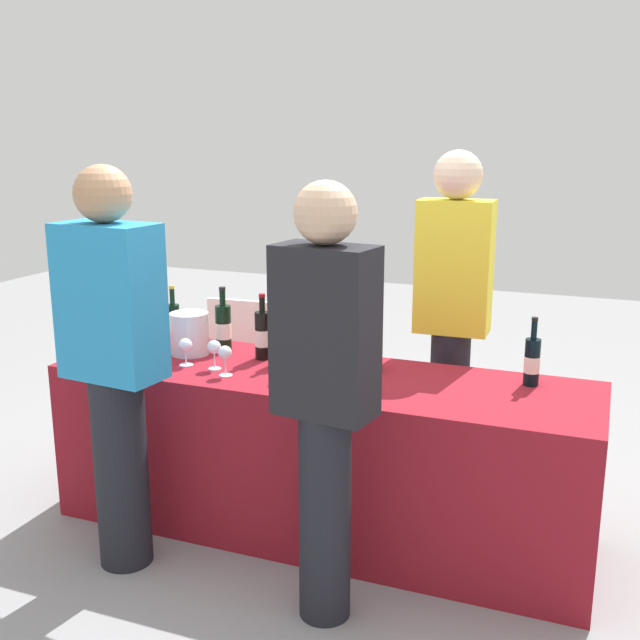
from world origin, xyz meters
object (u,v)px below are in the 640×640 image
(wine_bottle_3, at_px, (282,342))
(wine_glass_2, at_px, (225,354))
(wine_bottle_4, at_px, (314,341))
(wine_glass_3, at_px, (284,362))
(wine_glass_1, at_px, (214,348))
(wine_glass_4, at_px, (313,362))
(ice_bucket, at_px, (190,333))
(server_pouring, at_px, (452,310))
(wine_bottle_1, at_px, (223,327))
(guest_1, at_px, (325,389))
(wine_bottle_5, at_px, (375,345))
(guest_0, at_px, (114,358))
(wine_glass_5, at_px, (361,369))
(wine_bottle_6, at_px, (532,361))
(menu_board, at_px, (245,371))
(wine_glass_0, at_px, (185,347))
(wine_bottle_0, at_px, (173,325))
(wine_bottle_2, at_px, (263,335))

(wine_bottle_3, height_order, wine_glass_2, wine_bottle_3)
(wine_bottle_4, distance_m, wine_glass_3, 0.29)
(wine_glass_1, relative_size, wine_glass_4, 1.01)
(ice_bucket, height_order, server_pouring, server_pouring)
(wine_bottle_1, bearing_deg, guest_1, -43.12)
(wine_bottle_5, relative_size, guest_0, 0.18)
(wine_glass_3, bearing_deg, wine_glass_5, 2.71)
(wine_bottle_6, height_order, wine_glass_5, wine_bottle_6)
(wine_bottle_6, bearing_deg, menu_board, 158.97)
(wine_bottle_4, height_order, server_pouring, server_pouring)
(wine_glass_0, xyz_separation_m, menu_board, (-0.19, 0.96, -0.42))
(wine_glass_3, xyz_separation_m, wine_glass_5, (0.35, 0.02, 0.00))
(wine_glass_3, height_order, wine_glass_4, wine_glass_4)
(wine_bottle_4, distance_m, wine_glass_2, 0.43)
(wine_glass_2, bearing_deg, guest_0, -127.12)
(wine_glass_1, height_order, guest_0, guest_0)
(wine_bottle_5, height_order, wine_glass_3, wine_bottle_5)
(wine_bottle_1, height_order, wine_glass_1, wine_bottle_1)
(wine_bottle_1, xyz_separation_m, wine_glass_2, (0.20, -0.36, -0.02))
(wine_bottle_0, height_order, wine_glass_4, wine_bottle_0)
(wine_bottle_6, xyz_separation_m, menu_board, (-1.72, 0.66, -0.44))
(wine_bottle_6, bearing_deg, wine_glass_0, -169.14)
(menu_board, bearing_deg, wine_bottle_5, -37.83)
(wine_bottle_3, xyz_separation_m, guest_0, (-0.46, -0.66, 0.05))
(wine_bottle_6, bearing_deg, wine_bottle_5, -176.98)
(guest_1, bearing_deg, wine_glass_0, 158.49)
(wine_glass_4, distance_m, guest_1, 0.53)
(server_pouring, bearing_deg, guest_0, 43.91)
(wine_glass_3, height_order, guest_1, guest_1)
(wine_bottle_2, xyz_separation_m, wine_glass_5, (0.58, -0.26, -0.03))
(wine_bottle_2, relative_size, wine_glass_1, 2.31)
(wine_bottle_3, distance_m, wine_glass_0, 0.45)
(wine_glass_4, relative_size, guest_1, 0.08)
(wine_bottle_6, relative_size, wine_glass_3, 2.41)
(menu_board, bearing_deg, wine_bottle_1, -74.57)
(wine_bottle_4, height_order, wine_glass_5, wine_bottle_4)
(guest_0, xyz_separation_m, guest_1, (0.94, -0.04, -0.00))
(wine_bottle_0, height_order, menu_board, wine_bottle_0)
(wine_glass_4, bearing_deg, menu_board, 130.36)
(wine_glass_1, xyz_separation_m, ice_bucket, (-0.24, 0.18, 0.00))
(wine_bottle_2, relative_size, wine_bottle_3, 1.05)
(wine_glass_3, height_order, guest_0, guest_0)
(wine_bottle_3, distance_m, server_pouring, 0.87)
(wine_bottle_6, height_order, wine_glass_3, wine_bottle_6)
(wine_glass_2, bearing_deg, wine_bottle_4, 45.79)
(wine_bottle_1, xyz_separation_m, wine_bottle_3, (0.36, -0.10, -0.01))
(wine_glass_0, bearing_deg, wine_glass_3, -5.39)
(wine_glass_1, distance_m, wine_glass_2, 0.12)
(guest_1, relative_size, menu_board, 1.92)
(wine_bottle_6, xyz_separation_m, wine_glass_0, (-1.53, -0.29, -0.02))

